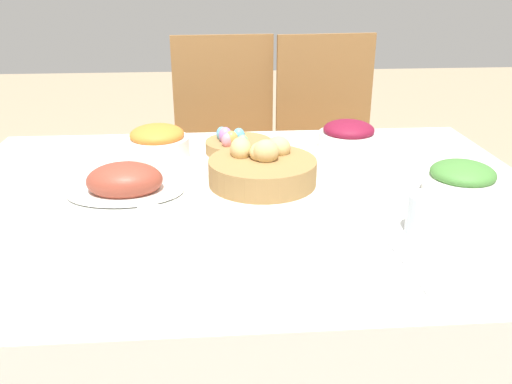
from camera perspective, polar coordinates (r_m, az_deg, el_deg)
The scene contains 15 objects.
dining_table at distance 1.52m, azimuth -0.99°, elevation -13.28°, with size 1.51×1.11×0.74m.
chair_far_right at distance 2.32m, azimuth 7.78°, elevation 4.11°, with size 0.46×0.46×1.01m.
chair_far_center at distance 2.27m, azimuth -3.10°, elevation 3.87°, with size 0.44×0.44×1.01m.
bread_basket at distance 1.40m, azimuth 0.68°, elevation 2.56°, with size 0.28×0.28×0.12m.
egg_basket at distance 1.64m, azimuth -2.11°, elevation 5.03°, with size 0.20×0.20×0.08m.
ham_platter at distance 1.37m, azimuth -13.63°, elevation 0.97°, with size 0.29×0.20×0.09m.
green_salad_bowl at distance 1.42m, azimuth 20.85°, elevation 1.19°, with size 0.18×0.18×0.08m.
carrot_bowl at distance 1.62m, azimuth -10.33°, elevation 5.20°, with size 0.19×0.19×0.10m.
beet_salad_bowl at distance 1.71m, azimuth 9.70°, elevation 5.90°, with size 0.18×0.18×0.09m.
dinner_plate at distance 1.01m, azimuth 6.00°, elevation -8.18°, with size 0.25×0.25×0.01m.
fork at distance 1.00m, azimuth -2.64°, elevation -8.68°, with size 0.02×0.20×0.00m.
knife at distance 1.05m, azimuth 14.20°, elevation -7.76°, with size 0.02×0.20×0.00m.
spoon at distance 1.06m, azimuth 15.76°, elevation -7.64°, with size 0.02×0.20×0.00m.
drinking_cup at distance 1.19m, azimuth 17.50°, elevation -2.24°, with size 0.08×0.08×0.08m.
butter_dish at distance 1.19m, azimuth -9.47°, elevation -2.71°, with size 0.13×0.08×0.03m.
Camera 1 is at (-0.07, -1.23, 1.26)m, focal length 38.00 mm.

